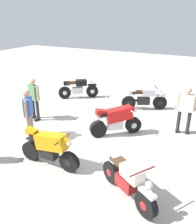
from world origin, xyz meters
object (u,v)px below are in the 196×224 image
at_px(motorcycle_cream_vintage, 127,180).
at_px(person_in_green_shirt, 34,96).
at_px(person_in_blue_shirt, 29,111).
at_px(motorcycle_red_sportbike, 117,120).
at_px(motorcycle_black_cruiser, 78,88).
at_px(person_in_white_shirt, 186,107).
at_px(motorcycle_silver_cruiser, 144,99).
at_px(motorcycle_orange_sportbike, 49,147).

height_order(motorcycle_cream_vintage, person_in_green_shirt, person_in_green_shirt).
relative_size(person_in_blue_shirt, person_in_green_shirt, 1.01).
bearing_deg(motorcycle_red_sportbike, person_in_green_shirt, 143.05).
bearing_deg(motorcycle_cream_vintage, motorcycle_black_cruiser, 162.49).
bearing_deg(person_in_white_shirt, motorcycle_red_sportbike, 109.45).
relative_size(person_in_white_shirt, person_in_blue_shirt, 1.01).
bearing_deg(person_in_green_shirt, motorcycle_black_cruiser, -163.85).
relative_size(person_in_white_shirt, person_in_green_shirt, 1.02).
bearing_deg(person_in_blue_shirt, person_in_green_shirt, 95.56).
bearing_deg(motorcycle_silver_cruiser, person_in_green_shirt, -167.31).
relative_size(motorcycle_black_cruiser, person_in_blue_shirt, 0.98).
relative_size(motorcycle_silver_cruiser, person_in_blue_shirt, 1.08).
distance_m(motorcycle_cream_vintage, person_in_blue_shirt, 4.36).
xyz_separation_m(motorcycle_black_cruiser, motorcycle_red_sportbike, (2.90, 3.38, 0.07)).
height_order(motorcycle_black_cruiser, person_in_white_shirt, person_in_white_shirt).
bearing_deg(motorcycle_cream_vintage, motorcycle_silver_cruiser, 135.18).
height_order(motorcycle_cream_vintage, motorcycle_black_cruiser, motorcycle_black_cruiser).
xyz_separation_m(motorcycle_red_sportbike, person_in_blue_shirt, (1.58, -2.64, 0.43)).
bearing_deg(person_in_white_shirt, motorcycle_orange_sportbike, 131.18).
bearing_deg(motorcycle_cream_vintage, motorcycle_red_sportbike, 149.74).
bearing_deg(person_in_green_shirt, person_in_blue_shirt, 53.46).
height_order(motorcycle_black_cruiser, motorcycle_orange_sportbike, motorcycle_orange_sportbike).
xyz_separation_m(motorcycle_cream_vintage, motorcycle_red_sportbike, (-2.86, -1.49, 0.11)).
distance_m(person_in_white_shirt, person_in_blue_shirt, 5.55).
distance_m(person_in_white_shirt, person_in_green_shirt, 5.89).
relative_size(motorcycle_black_cruiser, motorcycle_orange_sportbike, 0.89).
bearing_deg(motorcycle_silver_cruiser, motorcycle_red_sportbike, -120.94).
relative_size(motorcycle_red_sportbike, person_in_green_shirt, 0.91).
bearing_deg(motorcycle_red_sportbike, person_in_white_shirt, -12.16).
bearing_deg(motorcycle_silver_cruiser, motorcycle_orange_sportbike, -129.21).
xyz_separation_m(motorcycle_red_sportbike, person_in_white_shirt, (-1.20, 2.16, 0.44)).
distance_m(motorcycle_red_sportbike, person_in_blue_shirt, 3.11).
xyz_separation_m(motorcycle_silver_cruiser, person_in_blue_shirt, (4.46, -2.82, 0.50)).
height_order(motorcycle_orange_sportbike, motorcycle_red_sportbike, same).
height_order(motorcycle_red_sportbike, person_in_white_shirt, person_in_white_shirt).
xyz_separation_m(motorcycle_black_cruiser, person_in_blue_shirt, (4.48, 0.74, 0.50)).
distance_m(motorcycle_cream_vintage, motorcycle_orange_sportbike, 2.47).
height_order(motorcycle_silver_cruiser, person_in_green_shirt, person_in_green_shirt).
bearing_deg(motorcycle_black_cruiser, person_in_white_shirt, -54.35).
height_order(motorcycle_cream_vintage, motorcycle_silver_cruiser, motorcycle_silver_cruiser).
distance_m(motorcycle_cream_vintage, person_in_green_shirt, 5.69).
bearing_deg(motorcycle_orange_sportbike, motorcycle_black_cruiser, 113.81).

